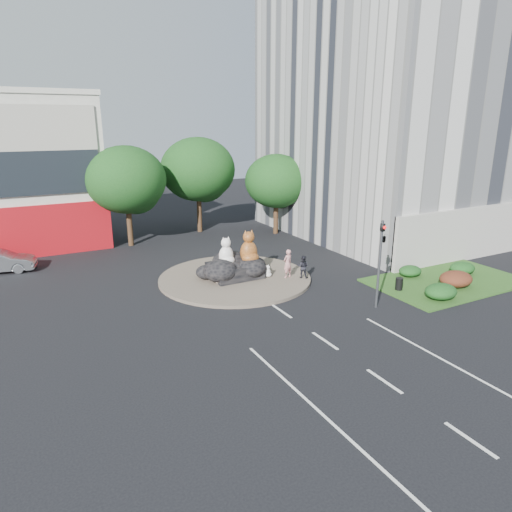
{
  "coord_description": "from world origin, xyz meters",
  "views": [
    {
      "loc": [
        -12.2,
        -15.87,
        10.08
      ],
      "look_at": [
        0.64,
        8.23,
        2.0
      ],
      "focal_mm": 32.0,
      "sensor_mm": 36.0,
      "label": 1
    }
  ],
  "objects_px": {
    "cat_tabby": "(249,246)",
    "pedestrian_pink": "(288,263)",
    "litter_bin": "(399,284)",
    "pedestrian_dark": "(303,267)",
    "kitten_calico": "(218,277)",
    "kitten_white": "(268,271)",
    "cat_white": "(226,251)"
  },
  "relations": [
    {
      "from": "kitten_calico",
      "to": "pedestrian_pink",
      "type": "bearing_deg",
      "value": 26.88
    },
    {
      "from": "kitten_calico",
      "to": "pedestrian_dark",
      "type": "height_order",
      "value": "pedestrian_dark"
    },
    {
      "from": "cat_tabby",
      "to": "pedestrian_dark",
      "type": "height_order",
      "value": "cat_tabby"
    },
    {
      "from": "litter_bin",
      "to": "kitten_white",
      "type": "bearing_deg",
      "value": 136.38
    },
    {
      "from": "kitten_white",
      "to": "kitten_calico",
      "type": "bearing_deg",
      "value": 150.67
    },
    {
      "from": "cat_tabby",
      "to": "kitten_white",
      "type": "distance_m",
      "value": 2.05
    },
    {
      "from": "kitten_calico",
      "to": "pedestrian_dark",
      "type": "distance_m",
      "value": 5.57
    },
    {
      "from": "kitten_calico",
      "to": "litter_bin",
      "type": "relative_size",
      "value": 1.13
    },
    {
      "from": "cat_white",
      "to": "kitten_white",
      "type": "height_order",
      "value": "cat_white"
    },
    {
      "from": "cat_white",
      "to": "cat_tabby",
      "type": "height_order",
      "value": "cat_tabby"
    },
    {
      "from": "pedestrian_pink",
      "to": "kitten_calico",
      "type": "bearing_deg",
      "value": -26.7
    },
    {
      "from": "pedestrian_pink",
      "to": "pedestrian_dark",
      "type": "relative_size",
      "value": 1.27
    },
    {
      "from": "cat_tabby",
      "to": "litter_bin",
      "type": "height_order",
      "value": "cat_tabby"
    },
    {
      "from": "kitten_white",
      "to": "pedestrian_pink",
      "type": "distance_m",
      "value": 1.4
    },
    {
      "from": "pedestrian_dark",
      "to": "cat_tabby",
      "type": "bearing_deg",
      "value": 7.45
    },
    {
      "from": "kitten_white",
      "to": "pedestrian_pink",
      "type": "xyz_separation_m",
      "value": [
        1.08,
        -0.71,
        0.53
      ]
    },
    {
      "from": "cat_tabby",
      "to": "pedestrian_pink",
      "type": "distance_m",
      "value": 2.79
    },
    {
      "from": "cat_white",
      "to": "kitten_calico",
      "type": "xyz_separation_m",
      "value": [
        -0.92,
        -0.77,
        -1.41
      ]
    },
    {
      "from": "pedestrian_pink",
      "to": "litter_bin",
      "type": "xyz_separation_m",
      "value": [
        4.94,
        -5.02,
        -0.65
      ]
    },
    {
      "from": "kitten_white",
      "to": "pedestrian_dark",
      "type": "distance_m",
      "value": 2.32
    },
    {
      "from": "litter_bin",
      "to": "cat_white",
      "type": "bearing_deg",
      "value": 141.22
    },
    {
      "from": "cat_tabby",
      "to": "pedestrian_dark",
      "type": "distance_m",
      "value": 3.79
    },
    {
      "from": "kitten_calico",
      "to": "litter_bin",
      "type": "xyz_separation_m",
      "value": [
        9.43,
        -6.07,
        -0.13
      ]
    },
    {
      "from": "cat_white",
      "to": "pedestrian_pink",
      "type": "relative_size",
      "value": 0.99
    },
    {
      "from": "kitten_white",
      "to": "pedestrian_pink",
      "type": "relative_size",
      "value": 0.44
    },
    {
      "from": "cat_white",
      "to": "litter_bin",
      "type": "distance_m",
      "value": 11.03
    },
    {
      "from": "cat_tabby",
      "to": "pedestrian_pink",
      "type": "relative_size",
      "value": 1.17
    },
    {
      "from": "pedestrian_pink",
      "to": "pedestrian_dark",
      "type": "bearing_deg",
      "value": 133.65
    },
    {
      "from": "cat_white",
      "to": "pedestrian_dark",
      "type": "xyz_separation_m",
      "value": [
        4.42,
        -2.36,
        -1.09
      ]
    },
    {
      "from": "pedestrian_pink",
      "to": "pedestrian_dark",
      "type": "xyz_separation_m",
      "value": [
        0.84,
        -0.54,
        -0.2
      ]
    },
    {
      "from": "cat_white",
      "to": "pedestrian_pink",
      "type": "distance_m",
      "value": 4.11
    },
    {
      "from": "cat_white",
      "to": "kitten_calico",
      "type": "height_order",
      "value": "cat_white"
    }
  ]
}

